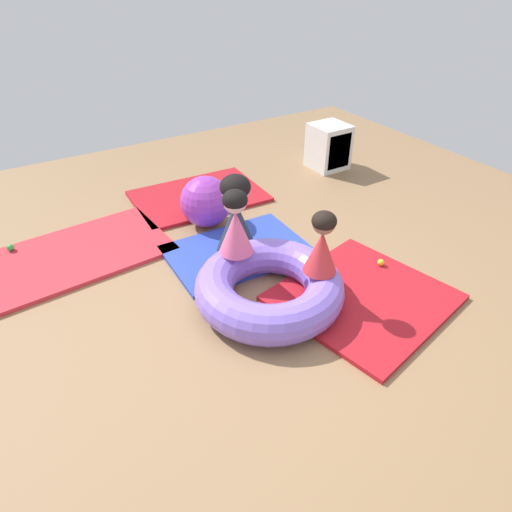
{
  "coord_description": "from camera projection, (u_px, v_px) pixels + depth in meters",
  "views": [
    {
      "loc": [
        -1.52,
        -2.31,
        2.35
      ],
      "look_at": [
        0.01,
        0.19,
        0.34
      ],
      "focal_mm": 31.18,
      "sensor_mm": 36.0,
      "label": 1
    }
  ],
  "objects": [
    {
      "name": "inflatable_cushion",
      "position": [
        269.0,
        287.0,
        3.52
      ],
      "size": [
        1.19,
        1.19,
        0.31
      ],
      "primitive_type": "torus",
      "color": "#8466E0",
      "rests_on": "ground"
    },
    {
      "name": "play_ball_blue",
      "position": [
        296.0,
        246.0,
        4.11
      ],
      "size": [
        0.11,
        0.11,
        0.11
      ],
      "primitive_type": "sphere",
      "color": "blue",
      "rests_on": "gym_mat_front"
    },
    {
      "name": "gym_mat_near_right",
      "position": [
        363.0,
        298.0,
        3.62
      ],
      "size": [
        1.49,
        1.43,
        0.04
      ],
      "primitive_type": "cube",
      "rotation": [
        0.0,
        0.0,
        0.21
      ],
      "color": "#B21923",
      "rests_on": "ground"
    },
    {
      "name": "child_in_pink",
      "position": [
        236.0,
        223.0,
        3.51
      ],
      "size": [
        0.36,
        0.36,
        0.55
      ],
      "rotation": [
        0.0,
        0.0,
        5.94
      ],
      "color": "#E5608E",
      "rests_on": "inflatable_cushion"
    },
    {
      "name": "ground_plane",
      "position": [
        267.0,
        301.0,
        3.61
      ],
      "size": [
        8.0,
        8.0,
        0.0
      ],
      "primitive_type": "plane",
      "color": "#93704C"
    },
    {
      "name": "gym_mat_far_left",
      "position": [
        199.0,
        196.0,
        5.11
      ],
      "size": [
        1.48,
        1.06,
        0.04
      ],
      "primitive_type": "cube",
      "rotation": [
        0.0,
        0.0,
        -0.04
      ],
      "color": "#B21923",
      "rests_on": "ground"
    },
    {
      "name": "child_in_red",
      "position": [
        322.0,
        243.0,
        3.31
      ],
      "size": [
        0.3,
        0.3,
        0.51
      ],
      "rotation": [
        0.0,
        0.0,
        2.99
      ],
      "color": "red",
      "rests_on": "inflatable_cushion"
    },
    {
      "name": "gym_mat_front",
      "position": [
        237.0,
        251.0,
        4.18
      ],
      "size": [
        1.29,
        0.89,
        0.04
      ],
      "primitive_type": "cube",
      "rotation": [
        0.0,
        0.0,
        -0.02
      ],
      "color": "#2D47B7",
      "rests_on": "ground"
    },
    {
      "name": "play_ball_green",
      "position": [
        10.0,
        248.0,
        4.13
      ],
      "size": [
        0.07,
        0.07,
        0.07
      ],
      "primitive_type": "sphere",
      "color": "green",
      "rests_on": "gym_mat_near_left"
    },
    {
      "name": "play_ball_orange",
      "position": [
        209.0,
        188.0,
        5.18
      ],
      "size": [
        0.06,
        0.06,
        0.06
      ],
      "primitive_type": "sphere",
      "color": "orange",
      "rests_on": "gym_mat_far_left"
    },
    {
      "name": "storage_cube",
      "position": [
        330.0,
        147.0,
        5.68
      ],
      "size": [
        0.44,
        0.44,
        0.56
      ],
      "color": "silver",
      "rests_on": "ground"
    },
    {
      "name": "gym_mat_near_left",
      "position": [
        70.0,
        256.0,
        4.11
      ],
      "size": [
        1.82,
        1.13,
        0.04
      ],
      "primitive_type": "cube",
      "rotation": [
        0.0,
        0.0,
        0.08
      ],
      "color": "red",
      "rests_on": "ground"
    },
    {
      "name": "exercise_ball_large",
      "position": [
        206.0,
        202.0,
        4.49
      ],
      "size": [
        0.52,
        0.52,
        0.52
      ],
      "primitive_type": "sphere",
      "color": "purple",
      "rests_on": "ground"
    },
    {
      "name": "play_ball_yellow",
      "position": [
        381.0,
        263.0,
        3.94
      ],
      "size": [
        0.06,
        0.06,
        0.06
      ],
      "primitive_type": "sphere",
      "color": "yellow",
      "rests_on": "gym_mat_near_right"
    },
    {
      "name": "adult_seated",
      "position": [
        236.0,
        215.0,
        3.97
      ],
      "size": [
        0.45,
        0.45,
        0.75
      ],
      "rotation": [
        0.0,
        0.0,
        4.9
      ],
      "color": "#232D3D",
      "rests_on": "gym_mat_front"
    }
  ]
}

